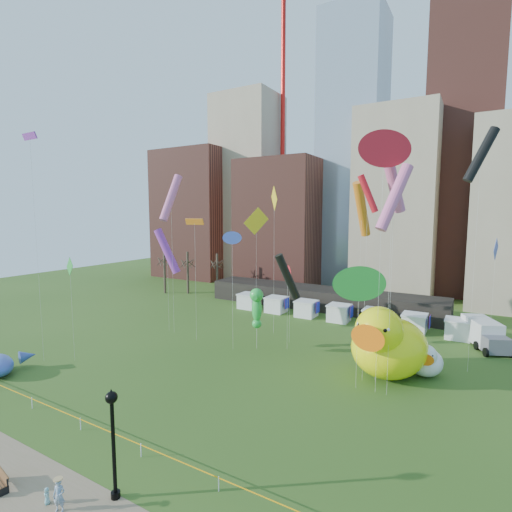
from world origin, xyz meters
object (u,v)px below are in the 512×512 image
Objects in this scene: seahorse_purple at (376,346)px; woman at (59,496)px; lamppost at (113,432)px; toddler at (47,496)px; whale_inflatable at (0,364)px; box_truck at (484,333)px; seahorse_green at (256,305)px; small_duck at (425,360)px; park_bench at (0,479)px; big_duck at (387,344)px.

woman is (-10.29, -24.09, -2.39)m from seahorse_purple.
lamppost is 4.79m from toddler.
box_truck is at bearing 56.58° from whale_inflatable.
seahorse_green reaches higher than box_truck.
small_duck reaches higher than toddler.
seahorse_purple is 23.62m from lamppost.
seahorse_purple is at bearing 45.61° from whale_inflatable.
park_bench is at bearing -130.12° from small_duck.
small_duck is 13.20m from box_truck.
seahorse_green is 13.83m from seahorse_purple.
woman is 1.92× the size of toddler.
woman is at bearing 25.03° from toddler.
seahorse_purple reaches higher than toddler.
seahorse_green is 3.77× the size of park_bench.
park_bench is (16.46, -8.13, -0.45)m from whale_inflatable.
big_duck is at bearing 88.26° from toddler.
lamppost reaches higher than small_duck.
small_duck reaches higher than whale_inflatable.
big_duck is at bearing 67.76° from seahorse_purple.
lamppost reaches higher than toddler.
lamppost is 0.82× the size of box_truck.
whale_inflatable is 6.68× the size of toddler.
whale_inflatable reaches higher than woman.
big_duck is 5.34× the size of park_bench.
seahorse_green is at bearing 118.89° from toddler.
seahorse_green is 25.76m from whale_inflatable.
big_duck reaches higher than whale_inflatable.
big_duck is 24.91m from lamppost.
whale_inflatable is (-31.27, -16.58, -2.32)m from seahorse_purple.
seahorse_purple reaches higher than whale_inflatable.
woman is at bearing -139.73° from box_truck.
small_duck is 2.64× the size of woman.
small_duck reaches higher than woman.
whale_inflatable is 51.27m from box_truck.
lamppost is at bearing -99.57° from seahorse_purple.
toddler is at bearing -140.95° from box_truck.
box_truck reaches higher than whale_inflatable.
big_duck reaches higher than park_bench.
seahorse_purple reaches higher than box_truck.
small_duck is at bearing -16.12° from seahorse_green.
seahorse_green is 24.28m from lamppost.
woman is at bearing -129.27° from lamppost.
box_truck is at bearing 70.56° from park_bench.
big_duck reaches higher than box_truck.
small_duck is 2.45× the size of park_bench.
seahorse_green is at bearing 98.13° from park_bench.
box_truck is at bearing 87.19° from toddler.
seahorse_green is at bearing 70.25° from woman.
seahorse_purple reaches higher than small_duck.
small_duck is 28.28m from lamppost.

